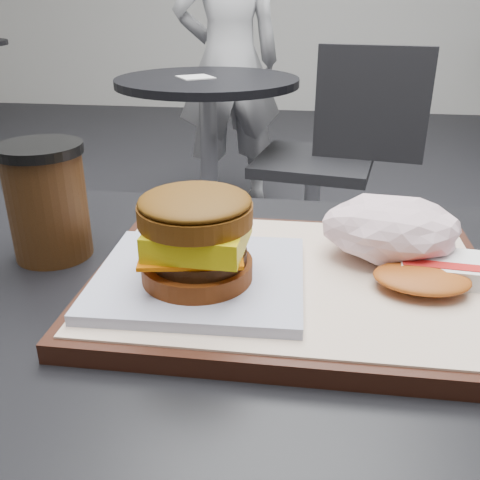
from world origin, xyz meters
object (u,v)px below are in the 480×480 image
at_px(serving_tray, 291,282).
at_px(patron, 229,62).
at_px(customer_table, 242,461).
at_px(neighbor_table, 208,130).
at_px(coffee_cup, 47,200).
at_px(neighbor_chair, 333,150).
at_px(breakfast_sandwich, 198,247).
at_px(hash_brown, 437,272).
at_px(crumpled_wrapper, 391,229).

relative_size(serving_tray, patron, 0.26).
height_order(customer_table, neighbor_table, customer_table).
distance_m(customer_table, coffee_cup, 0.35).
height_order(neighbor_chair, patron, patron).
height_order(breakfast_sandwich, neighbor_table, breakfast_sandwich).
xyz_separation_m(breakfast_sandwich, neighbor_chair, (0.18, 1.55, -0.32)).
height_order(serving_tray, neighbor_chair, neighbor_chair).
bearing_deg(neighbor_table, hash_brown, -71.92).
bearing_deg(customer_table, hash_brown, 13.62).
bearing_deg(serving_tray, crumpled_wrapper, 27.99).
bearing_deg(coffee_cup, hash_brown, -6.81).
xyz_separation_m(crumpled_wrapper, neighbor_table, (-0.49, 1.56, -0.27)).
distance_m(breakfast_sandwich, patron, 2.33).
xyz_separation_m(hash_brown, patron, (-0.54, 2.27, -0.07)).
height_order(serving_tray, hash_brown, hash_brown).
height_order(hash_brown, neighbor_table, hash_brown).
relative_size(neighbor_table, neighbor_chair, 0.85).
relative_size(serving_tray, hash_brown, 3.13).
bearing_deg(coffee_cup, patron, 93.73).
xyz_separation_m(crumpled_wrapper, coffee_cup, (-0.36, -0.00, 0.01)).
bearing_deg(customer_table, crumpled_wrapper, 34.15).
bearing_deg(patron, neighbor_chair, 102.30).
bearing_deg(neighbor_chair, patron, 123.88).
distance_m(serving_tray, breakfast_sandwich, 0.10).
bearing_deg(patron, customer_table, 77.44).
relative_size(hash_brown, crumpled_wrapper, 0.89).
xyz_separation_m(customer_table, hash_brown, (0.17, 0.04, 0.22)).
bearing_deg(customer_table, neighbor_table, 101.98).
xyz_separation_m(serving_tray, patron, (-0.41, 2.27, -0.04)).
distance_m(serving_tray, coffee_cup, 0.27).
bearing_deg(coffee_cup, serving_tray, -10.16).
xyz_separation_m(serving_tray, breakfast_sandwich, (-0.08, -0.03, 0.05)).
height_order(serving_tray, patron, patron).
xyz_separation_m(coffee_cup, neighbor_chair, (0.36, 1.47, -0.32)).
distance_m(crumpled_wrapper, patron, 2.28).
relative_size(crumpled_wrapper, neighbor_table, 0.18).
height_order(breakfast_sandwich, hash_brown, breakfast_sandwich).
distance_m(breakfast_sandwich, crumpled_wrapper, 0.20).
bearing_deg(neighbor_table, neighbor_chair, -10.49).
relative_size(customer_table, serving_tray, 2.11).
xyz_separation_m(customer_table, breakfast_sandwich, (-0.04, 0.01, 0.24)).
relative_size(customer_table, coffee_cup, 6.38).
bearing_deg(customer_table, coffee_cup, 158.00).
distance_m(serving_tray, neighbor_table, 1.67).
bearing_deg(patron, hash_brown, 81.85).
relative_size(breakfast_sandwich, crumpled_wrapper, 1.44).
bearing_deg(hash_brown, neighbor_chair, 91.37).
height_order(customer_table, crumpled_wrapper, crumpled_wrapper).
height_order(crumpled_wrapper, coffee_cup, coffee_cup).
height_order(serving_tray, crumpled_wrapper, crumpled_wrapper).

